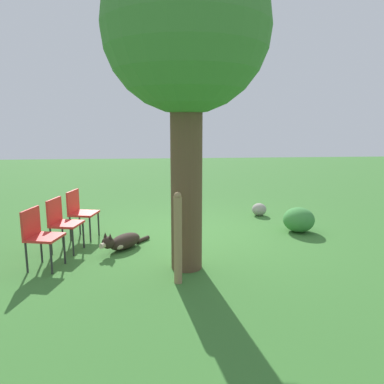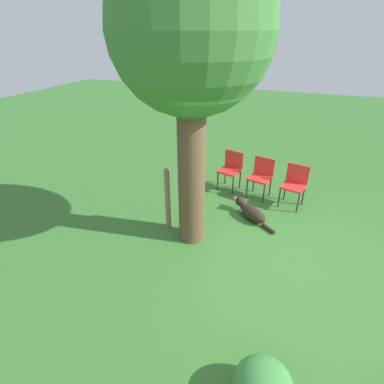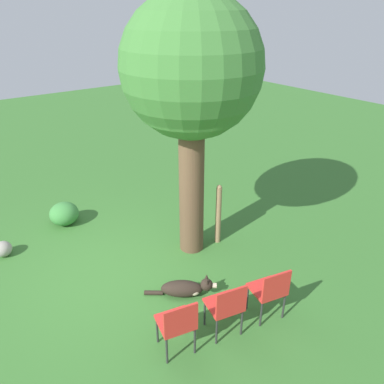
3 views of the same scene
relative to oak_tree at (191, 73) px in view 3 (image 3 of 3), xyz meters
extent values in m
plane|color=#38702D|center=(-0.13, -1.37, -3.13)|extent=(30.00, 30.00, 0.00)
cylinder|color=brown|center=(0.00, 0.00, -1.82)|extent=(0.43, 0.43, 2.62)
sphere|color=#427F38|center=(0.00, 0.00, 0.09)|extent=(2.16, 2.16, 2.16)
ellipsoid|color=#2D231C|center=(0.94, -0.89, -3.00)|extent=(0.62, 0.69, 0.25)
ellipsoid|color=#C6B293|center=(1.05, -0.75, -3.02)|extent=(0.33, 0.33, 0.15)
sphere|color=#2D231C|center=(1.17, -0.59, -2.92)|extent=(0.27, 0.27, 0.19)
cylinder|color=#C6B293|center=(1.24, -0.51, -2.94)|extent=(0.12, 0.12, 0.08)
cone|color=#2D231C|center=(1.13, -0.56, -2.81)|extent=(0.06, 0.06, 0.09)
cone|color=#2D231C|center=(1.21, -0.63, -2.81)|extent=(0.06, 0.06, 0.09)
cylinder|color=#2D231C|center=(0.67, -1.24, -3.09)|extent=(0.23, 0.27, 0.07)
cylinder|color=#937551|center=(0.15, 0.51, -2.56)|extent=(0.10, 0.10, 1.13)
sphere|color=#937551|center=(0.15, 0.51, -1.98)|extent=(0.09, 0.09, 0.09)
cube|color=red|center=(1.70, -1.53, -2.68)|extent=(0.51, 0.52, 0.04)
cube|color=red|center=(1.89, -1.58, -2.46)|extent=(0.13, 0.44, 0.39)
cylinder|color=#2D2D2D|center=(1.48, -1.68, -2.91)|extent=(0.03, 0.03, 0.43)
cylinder|color=#2D2D2D|center=(1.57, -1.31, -2.91)|extent=(0.03, 0.03, 0.43)
cylinder|color=#2D2D2D|center=(1.84, -1.76, -2.91)|extent=(0.03, 0.03, 0.43)
cylinder|color=#2D2D2D|center=(1.92, -1.39, -2.91)|extent=(0.03, 0.03, 0.43)
cube|color=red|center=(1.84, -0.84, -2.68)|extent=(0.51, 0.52, 0.04)
cube|color=red|center=(2.03, -0.89, -2.46)|extent=(0.13, 0.44, 0.39)
cylinder|color=#2D2D2D|center=(1.62, -0.99, -2.91)|extent=(0.03, 0.03, 0.43)
cylinder|color=#2D2D2D|center=(1.71, -0.62, -2.91)|extent=(0.03, 0.03, 0.43)
cylinder|color=#2D2D2D|center=(1.97, -1.07, -2.91)|extent=(0.03, 0.03, 0.43)
cylinder|color=#2D2D2D|center=(2.06, -0.70, -2.91)|extent=(0.03, 0.03, 0.43)
cube|color=red|center=(1.98, -0.15, -2.68)|extent=(0.51, 0.52, 0.04)
cube|color=red|center=(2.17, -0.20, -2.46)|extent=(0.13, 0.44, 0.39)
cylinder|color=#2D2D2D|center=(1.76, -0.30, -2.91)|extent=(0.03, 0.03, 0.43)
cylinder|color=#2D2D2D|center=(1.84, 0.07, -2.91)|extent=(0.03, 0.03, 0.43)
cylinder|color=#2D2D2D|center=(2.11, -0.38, -2.91)|extent=(0.03, 0.03, 0.43)
cylinder|color=#2D2D2D|center=(2.19, -0.01, -2.91)|extent=(0.03, 0.03, 0.43)
ellipsoid|color=gray|center=(-1.82, -2.85, -2.99)|extent=(0.32, 0.31, 0.28)
ellipsoid|color=#3D843D|center=(-2.23, -1.58, -2.89)|extent=(0.58, 0.58, 0.46)
camera|label=1|loc=(0.37, 5.02, -1.09)|focal=35.00mm
camera|label=2|loc=(-3.98, -1.51, 0.11)|focal=28.00mm
camera|label=3|loc=(4.62, -3.46, 0.91)|focal=35.00mm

